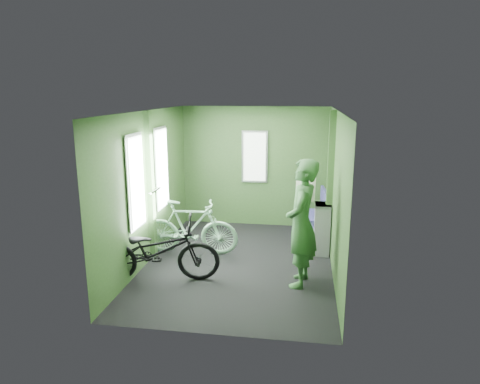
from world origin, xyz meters
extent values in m
plane|color=black|center=(0.00, 0.00, 0.00)|extent=(4.00, 4.00, 0.00)
cube|color=silver|center=(0.00, 0.00, 2.30)|extent=(2.80, 4.00, 0.02)
cube|color=#335527|center=(0.00, 2.00, 1.15)|extent=(2.80, 0.02, 2.30)
cube|color=#335527|center=(0.00, -2.00, 1.15)|extent=(2.80, 0.02, 2.30)
cube|color=#335527|center=(-1.40, 0.00, 1.15)|extent=(0.02, 4.00, 2.30)
cube|color=#335527|center=(1.40, 0.00, 1.15)|extent=(0.02, 4.00, 2.30)
cube|color=#335527|center=(-1.36, 0.00, 1.15)|extent=(0.08, 0.12, 2.30)
cube|color=silver|center=(-1.35, -0.55, 1.35)|extent=(0.02, 0.56, 1.34)
cube|color=silver|center=(-1.35, 0.55, 1.35)|extent=(0.02, 0.56, 1.34)
cube|color=white|center=(-1.34, -0.55, 1.88)|extent=(0.00, 0.12, 0.12)
cube|color=white|center=(-1.34, 0.55, 1.88)|extent=(0.00, 0.12, 0.12)
cylinder|color=silver|center=(-1.29, 0.00, 1.10)|extent=(0.03, 0.40, 0.03)
cube|color=#335527|center=(1.35, 0.60, 1.15)|extent=(0.10, 0.10, 2.30)
cube|color=white|center=(1.38, 0.90, 1.85)|extent=(0.02, 0.40, 0.50)
cube|color=silver|center=(0.00, 1.96, 1.35)|extent=(0.50, 0.02, 1.00)
imported|color=black|center=(-1.02, -0.81, 0.00)|extent=(1.82, 1.01, 0.98)
imported|color=#85BA97|center=(-0.83, 0.22, 0.00)|extent=(1.56, 0.64, 0.99)
imported|color=#345E33|center=(0.93, -0.59, 0.87)|extent=(0.49, 0.68, 1.73)
cube|color=silver|center=(0.97, -0.29, 1.27)|extent=(0.28, 0.13, 0.34)
cube|color=slate|center=(1.26, 0.60, 0.42)|extent=(0.24, 0.34, 0.83)
cube|color=navy|center=(1.12, 1.45, 0.20)|extent=(0.51, 0.85, 0.41)
cube|color=navy|center=(1.32, 1.45, 0.63)|extent=(0.12, 0.82, 0.45)
camera|label=1|loc=(0.94, -6.07, 2.59)|focal=32.00mm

